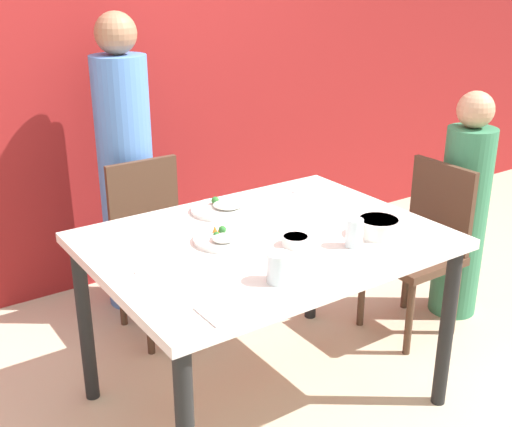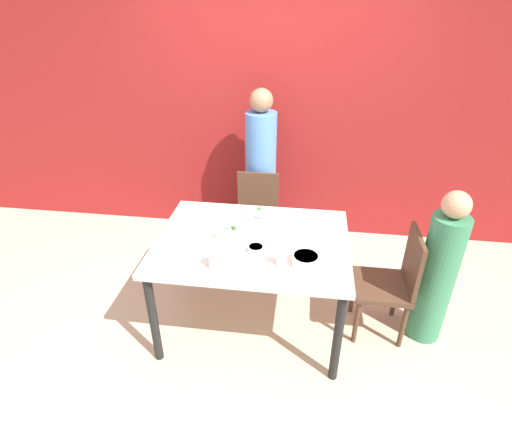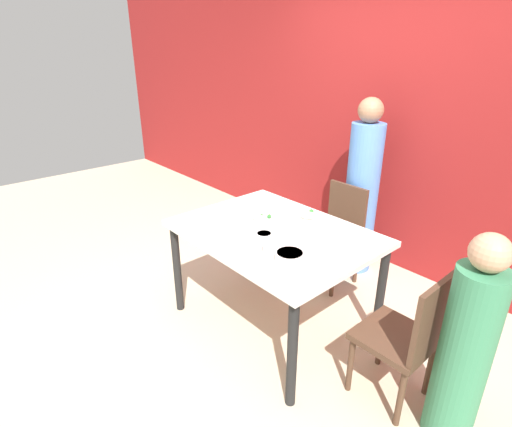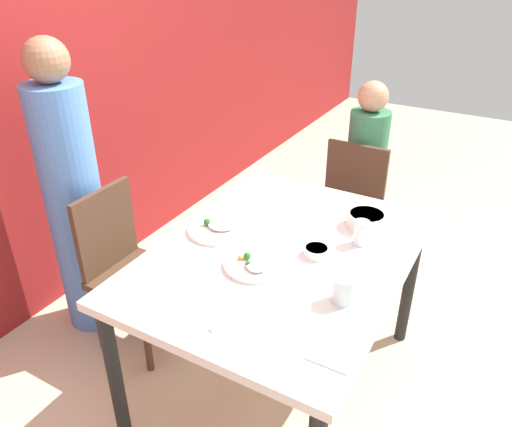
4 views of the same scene
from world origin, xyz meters
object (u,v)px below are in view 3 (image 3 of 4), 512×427
chair_adult_spot (337,232)px  chair_child_spot (407,336)px  person_child (465,350)px  bowl_curry (290,257)px  person_adult (362,194)px  glass_water_tall (268,246)px  plate_rice_adult (264,220)px

chair_adult_spot → chair_child_spot: 1.35m
person_child → bowl_curry: 1.01m
chair_adult_spot → person_adult: size_ratio=0.55×
chair_adult_spot → glass_water_tall: (0.31, -1.11, 0.37)m
person_adult → plate_rice_adult: size_ratio=6.43×
plate_rice_adult → person_child: bearing=0.7°
plate_rice_adult → glass_water_tall: (0.39, -0.31, 0.04)m
chair_adult_spot → glass_water_tall: glass_water_tall is taller
person_adult → person_child: bearing=-38.1°
chair_adult_spot → person_adult: (-0.00, 0.31, 0.27)m
chair_adult_spot → plate_rice_adult: bearing=-95.5°
glass_water_tall → chair_child_spot: bearing=22.8°
person_adult → glass_water_tall: 1.46m
person_child → glass_water_tall: 1.17m
person_child → glass_water_tall: (-1.09, -0.33, 0.27)m
person_adult → person_child: size_ratio=1.30×
person_adult → glass_water_tall: (0.31, -1.42, 0.09)m
person_adult → bowl_curry: size_ratio=8.99×
bowl_curry → plate_rice_adult: bearing=152.1°
person_adult → bowl_curry: 1.47m
bowl_curry → plate_rice_adult: size_ratio=0.72×
chair_child_spot → person_adult: (-1.10, 1.09, 0.27)m
person_child → chair_adult_spot: bearing=150.8°
person_child → plate_rice_adult: person_child is taller
chair_child_spot → person_child: bearing=90.0°
person_adult → plate_rice_adult: 1.11m
person_child → chair_child_spot: bearing=180.0°
bowl_curry → plate_rice_adult: (-0.54, 0.29, -0.02)m
chair_child_spot → person_child: (0.30, -0.00, 0.10)m
chair_adult_spot → bowl_curry: chair_adult_spot is taller
plate_rice_adult → glass_water_tall: 0.50m
bowl_curry → glass_water_tall: size_ratio=1.58×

